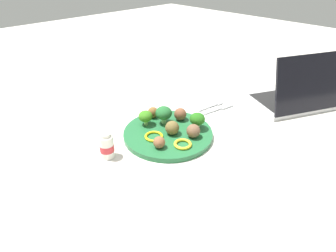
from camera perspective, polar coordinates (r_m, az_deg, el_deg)
The scene contains 17 objects.
ground_plane at distance 0.89m, azimuth -0.00°, elevation -1.98°, with size 4.00×4.00×0.00m, color silver.
plate at distance 0.89m, azimuth -0.00°, elevation -1.54°, with size 0.28×0.28×0.02m, color #236638.
broccoli_floret_front_left at distance 0.91m, azimuth -0.88°, elevation 2.61°, with size 0.05×0.05×0.06m.
broccoli_floret_back_right at distance 0.89m, azimuth 5.97°, elevation 1.36°, with size 0.05×0.05×0.05m.
broccoli_floret_mid_right at distance 0.91m, azimuth -4.59°, elevation 1.94°, with size 0.05×0.05×0.05m.
meatball_far_rim at distance 0.80m, azimuth -1.80°, elevation -3.31°, with size 0.03×0.03×0.03m, color brown.
meatball_front_right at distance 0.86m, azimuth 0.82°, elevation -0.37°, with size 0.04×0.04×0.04m, color brown.
meatball_back_right at distance 0.85m, azimuth 5.16°, elevation -0.99°, with size 0.04×0.04×0.04m, color brown.
meatball_front_left at distance 0.94m, azimuth 2.51°, elevation 2.43°, with size 0.04×0.04×0.04m, color brown.
meatball_mid_right at distance 0.95m, azimuth -3.07°, elevation 2.78°, with size 0.04×0.04×0.04m, color brown.
pepper_ring_front_left at distance 0.85m, azimuth -2.89°, elevation -2.11°, with size 0.06×0.06×0.01m, color yellow.
pepper_ring_back_right at distance 0.82m, azimuth 3.01°, elevation -3.69°, with size 0.05×0.05×0.01m, color yellow.
napkin at distance 1.06m, azimuth 9.27°, elevation 3.47°, with size 0.17×0.12×0.01m, color white.
fork at distance 1.07m, azimuth 8.89°, elevation 4.17°, with size 0.12×0.03×0.01m.
knife at distance 1.05m, azimuth 10.31°, elevation 3.44°, with size 0.15×0.04×0.01m.
yogurt_bottle at distance 0.80m, azimuth -12.33°, elevation -4.03°, with size 0.04×0.04×0.08m.
laptop at distance 1.17m, azimuth 24.82°, elevation 5.69°, with size 0.38×0.34×0.21m.
Camera 1 is at (-0.52, -0.53, 0.49)m, focal length 30.03 mm.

